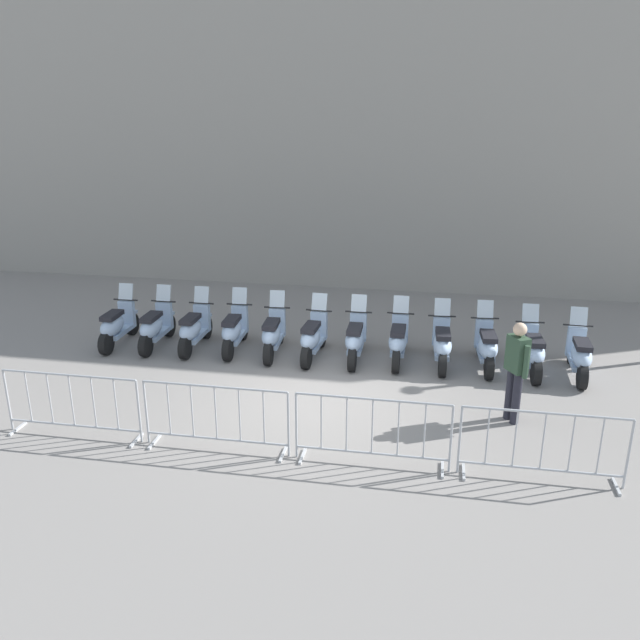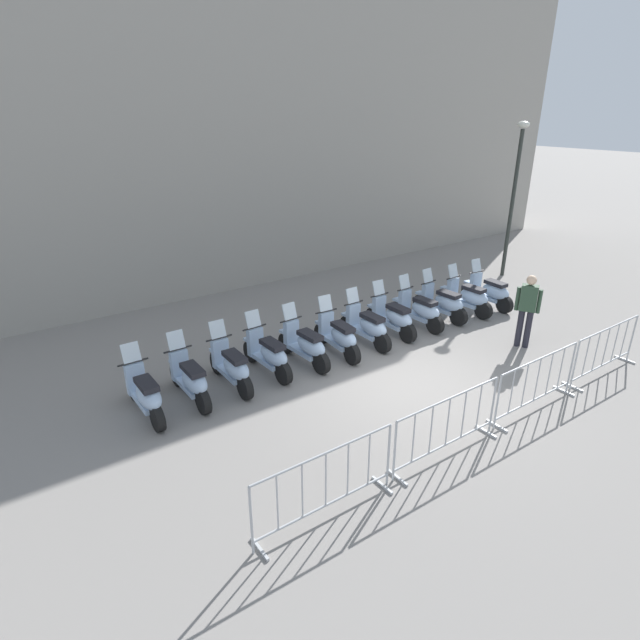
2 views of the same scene
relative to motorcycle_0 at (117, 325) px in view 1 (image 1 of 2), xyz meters
The scene contains 19 objects.
ground_plane 5.11m from the motorcycle_0, 23.88° to the right, with size 120.00×120.00×0.00m, color gray.
building_facade 9.48m from the motorcycle_0, 51.32° to the left, with size 28.00×2.40×10.79m, color #9E998E.
motorcycle_0 is the anchor object (origin of this frame).
motorcycle_1 0.86m from the motorcycle_0, ahead, with size 0.56×1.72×1.24m.
motorcycle_2 1.73m from the motorcycle_0, ahead, with size 0.56×1.72×1.24m.
motorcycle_3 2.60m from the motorcycle_0, ahead, with size 0.56×1.72×1.24m.
motorcycle_4 3.46m from the motorcycle_0, ahead, with size 0.56×1.72×1.24m.
motorcycle_5 4.31m from the motorcycle_0, ahead, with size 0.58×1.73×1.24m.
motorcycle_6 5.18m from the motorcycle_0, ahead, with size 0.56×1.72×1.24m.
motorcycle_7 6.05m from the motorcycle_0, ahead, with size 0.56×1.72×1.24m.
motorcycle_8 6.92m from the motorcycle_0, ahead, with size 0.56×1.72×1.24m.
motorcycle_9 7.78m from the motorcycle_0, ahead, with size 0.56×1.72×1.24m.
motorcycle_10 8.64m from the motorcycle_0, ahead, with size 0.56×1.72×1.24m.
motorcycle_11 9.50m from the motorcycle_0, ahead, with size 0.56×1.73×1.24m.
barrier_segment_0 4.03m from the motorcycle_0, 75.25° to the right, with size 2.27×0.54×1.07m.
barrier_segment_1 5.24m from the motorcycle_0, 49.83° to the right, with size 2.27×0.54×1.07m.
barrier_segment_2 7.07m from the motorcycle_0, 35.67° to the right, with size 2.27×0.54×1.07m.
barrier_segment_3 9.14m from the motorcycle_0, 27.60° to the right, with size 2.27×0.54×1.07m.
officer_near_row_end 8.36m from the motorcycle_0, 17.18° to the right, with size 0.36×0.50×1.73m.
Camera 1 is at (1.43, -10.35, 5.07)m, focal length 36.15 mm.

